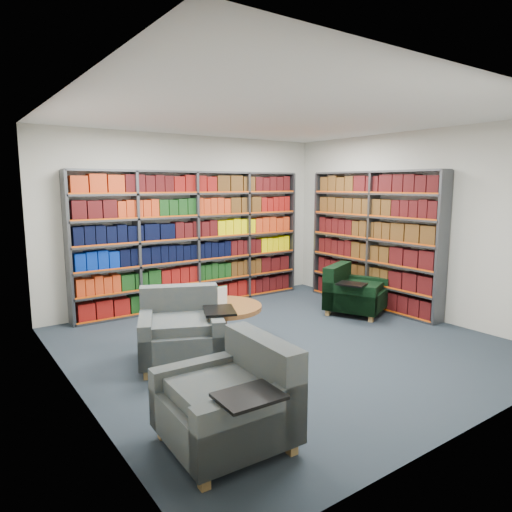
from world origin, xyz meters
TOP-DOWN VIEW (x-y plane):
  - room_shell at (0.00, 0.00)m, footprint 5.02×5.02m
  - bookshelf_back at (0.00, 2.34)m, footprint 4.00×0.28m
  - bookshelf_right at (2.34, 0.60)m, footprint 0.28×2.50m
  - chair_teal_left at (-1.30, 0.25)m, footprint 1.21×1.19m
  - chair_green_right at (1.76, 0.50)m, footprint 1.11×1.09m
  - chair_teal_front at (-1.71, -1.55)m, footprint 0.92×1.06m
  - coffee_table at (-0.60, 0.51)m, footprint 1.02×1.02m

SIDE VIEW (x-z plane):
  - chair_green_right at x=1.76m, z-range -0.07..0.68m
  - chair_teal_front at x=-1.71m, z-range -0.08..0.73m
  - chair_teal_left at x=-1.30m, z-range -0.08..0.74m
  - coffee_table at x=-0.60m, z-range 0.03..0.74m
  - bookshelf_back at x=0.00m, z-range 0.00..2.20m
  - bookshelf_right at x=2.34m, z-range 0.00..2.20m
  - room_shell at x=0.00m, z-range -0.01..2.81m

